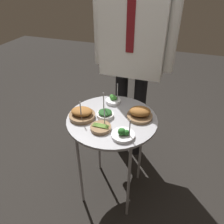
% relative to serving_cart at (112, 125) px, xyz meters
% --- Properties ---
extents(ground_plane, '(8.00, 8.00, 0.00)m').
position_rel_serving_cart_xyz_m(ground_plane, '(0.00, 0.00, -0.69)').
color(ground_plane, black).
extents(serving_cart, '(0.62, 0.62, 0.76)m').
position_rel_serving_cart_xyz_m(serving_cart, '(0.00, 0.00, 0.00)').
color(serving_cart, '#939399').
rests_on(serving_cart, ground_plane).
extents(bowl_spinach_front_right, '(0.12, 0.12, 0.17)m').
position_rel_serving_cart_xyz_m(bowl_spinach_front_right, '(-0.05, 0.00, 0.09)').
color(bowl_spinach_front_right, white).
rests_on(bowl_spinach_front_right, serving_cart).
extents(bowl_roast_far_rim, '(0.18, 0.18, 0.08)m').
position_rel_serving_cart_xyz_m(bowl_roast_far_rim, '(0.18, 0.07, 0.10)').
color(bowl_roast_far_rim, brown).
rests_on(bowl_roast_far_rim, serving_cart).
extents(bowl_broccoli_back_left, '(0.11, 0.11, 0.16)m').
position_rel_serving_cart_xyz_m(bowl_broccoli_back_left, '(-0.06, 0.20, 0.09)').
color(bowl_broccoli_back_left, silver).
rests_on(bowl_broccoli_back_left, serving_cart).
extents(bowl_broccoli_front_center, '(0.14, 0.14, 0.13)m').
position_rel_serving_cart_xyz_m(bowl_broccoli_front_center, '(0.13, -0.17, 0.08)').
color(bowl_broccoli_front_center, silver).
rests_on(bowl_broccoli_front_center, serving_cart).
extents(bowl_roast_back_right, '(0.18, 0.18, 0.16)m').
position_rel_serving_cart_xyz_m(bowl_roast_back_right, '(-0.20, -0.06, 0.09)').
color(bowl_roast_back_right, brown).
rests_on(bowl_roast_back_right, serving_cart).
extents(bowl_asparagus_near_rim, '(0.13, 0.13, 0.14)m').
position_rel_serving_cart_xyz_m(bowl_asparagus_near_rim, '(-0.03, -0.14, 0.08)').
color(bowl_asparagus_near_rim, brown).
rests_on(bowl_asparagus_near_rim, serving_cart).
extents(waiter_figure, '(0.66, 0.25, 1.78)m').
position_rel_serving_cart_xyz_m(waiter_figure, '(-0.00, 0.52, 0.43)').
color(waiter_figure, black).
rests_on(waiter_figure, ground_plane).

